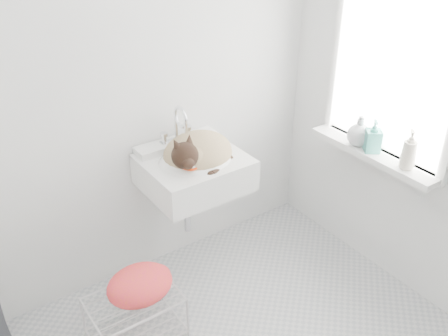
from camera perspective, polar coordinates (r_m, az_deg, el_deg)
back_wall at (r=2.94m, az=-7.71°, el=9.58°), size 2.20×0.02×2.50m
right_wall at (r=2.94m, az=21.85°, el=7.69°), size 0.02×2.00×2.50m
left_wall at (r=1.78m, az=-24.02°, el=-7.49°), size 0.02×2.00×2.50m
window_glass at (r=3.00m, az=18.95°, el=10.71°), size 0.01×0.80×1.00m
window_frame at (r=2.99m, az=18.77°, el=10.67°), size 0.04×0.90×1.10m
windowsill at (r=3.14m, az=16.58°, el=1.56°), size 0.16×0.88×0.04m
sink at (r=2.93m, az=-3.49°, el=1.13°), size 0.59×0.51×0.23m
faucet at (r=3.01m, az=-5.38°, el=4.82°), size 0.21×0.15×0.21m
cat at (r=2.90m, az=-3.12°, el=1.76°), size 0.49×0.43×0.28m
wire_rack at (r=2.95m, az=-10.09°, el=-16.35°), size 0.48×0.34×0.29m
towel at (r=2.84m, az=-9.50°, el=-13.73°), size 0.38×0.28×0.15m
bottle_a at (r=3.01m, az=20.02°, el=0.00°), size 0.11×0.11×0.19m
bottle_b at (r=3.13m, az=16.42°, el=1.88°), size 0.13×0.13×0.20m
bottle_c at (r=3.19m, az=14.97°, el=2.64°), size 0.19×0.19×0.19m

